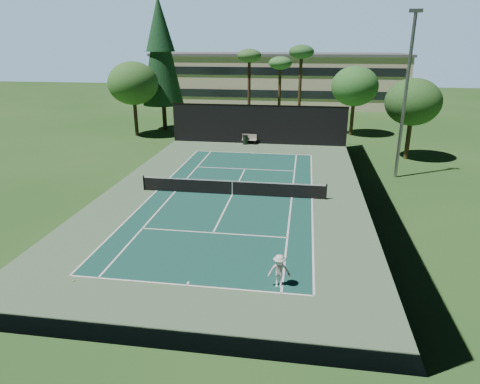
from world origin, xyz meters
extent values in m
plane|color=#264E1D|center=(0.00, 0.00, 0.00)|extent=(160.00, 160.00, 0.00)
cube|color=#51704E|center=(0.00, 0.00, 0.01)|extent=(18.00, 32.00, 0.01)
cube|color=#16493F|center=(0.00, 0.00, 0.01)|extent=(10.97, 23.77, 0.01)
cube|color=white|center=(0.00, -11.88, 0.02)|extent=(10.97, 0.10, 0.01)
cube|color=white|center=(0.00, 11.88, 0.02)|extent=(10.97, 0.10, 0.01)
cube|color=white|center=(0.00, -6.40, 0.02)|extent=(8.23, 0.10, 0.01)
cube|color=white|center=(0.00, 6.40, 0.02)|extent=(8.23, 0.10, 0.01)
cube|color=white|center=(-5.49, 0.00, 0.02)|extent=(0.10, 23.77, 0.01)
cube|color=white|center=(5.49, 0.00, 0.02)|extent=(0.10, 23.77, 0.01)
cube|color=white|center=(-4.12, 0.00, 0.02)|extent=(0.10, 23.77, 0.01)
cube|color=white|center=(4.12, 0.00, 0.02)|extent=(0.10, 23.77, 0.01)
cube|color=white|center=(0.00, 0.00, 0.02)|extent=(0.10, 12.80, 0.01)
cube|color=white|center=(0.00, -11.73, 0.02)|extent=(0.10, 0.30, 0.01)
cube|color=white|center=(0.00, 11.73, 0.02)|extent=(0.10, 0.30, 0.01)
cylinder|color=black|center=(-6.40, 0.00, 0.55)|extent=(0.10, 0.10, 1.10)
cylinder|color=black|center=(6.40, 0.00, 0.55)|extent=(0.10, 0.10, 1.10)
cube|color=black|center=(0.00, 0.00, 0.50)|extent=(12.80, 0.02, 0.92)
cube|color=white|center=(0.00, 0.00, 0.98)|extent=(12.80, 0.04, 0.07)
cube|color=white|center=(0.00, 0.00, 0.50)|extent=(0.05, 0.03, 0.92)
cube|color=black|center=(0.00, 16.00, 2.00)|extent=(18.00, 0.04, 4.00)
cube|color=black|center=(0.00, -16.00, 2.00)|extent=(18.00, 0.04, 4.00)
cube|color=black|center=(9.00, 0.00, 2.00)|extent=(0.04, 32.00, 4.00)
cube|color=black|center=(-9.00, 0.00, 2.00)|extent=(0.04, 32.00, 4.00)
cube|color=black|center=(0.00, 16.00, 4.00)|extent=(18.00, 0.06, 0.06)
imported|color=white|center=(3.97, -11.34, 0.76)|extent=(1.04, 0.67, 1.53)
sphere|color=#B5D630|center=(-5.07, -12.32, 0.04)|extent=(0.08, 0.08, 0.08)
sphere|color=#B6CA2D|center=(-1.06, 3.02, 0.04)|extent=(0.07, 0.07, 0.07)
sphere|color=yellow|center=(1.03, 3.54, 0.03)|extent=(0.06, 0.06, 0.06)
sphere|color=#D3DF32|center=(-5.32, 4.45, 0.03)|extent=(0.06, 0.06, 0.06)
cube|color=#BCB19C|center=(-0.86, 15.61, 0.45)|extent=(1.50, 0.45, 0.05)
cube|color=beige|center=(-0.86, 15.81, 0.75)|extent=(1.50, 0.06, 0.55)
cube|color=black|center=(-1.46, 15.61, 0.21)|extent=(0.06, 0.40, 0.42)
cube|color=black|center=(-0.26, 15.61, 0.21)|extent=(0.06, 0.40, 0.42)
cylinder|color=black|center=(-1.26, 15.49, 0.45)|extent=(0.52, 0.52, 0.90)
cylinder|color=black|center=(-1.26, 15.49, 0.92)|extent=(0.56, 0.56, 0.05)
cylinder|color=#40271B|center=(-12.00, 22.00, 1.80)|extent=(0.50, 0.50, 3.60)
cone|color=#13361A|center=(-12.00, 22.00, 9.00)|extent=(4.80, 4.80, 12.00)
cone|color=#153B1F|center=(-12.00, 22.00, 12.00)|extent=(3.30, 3.30, 6.00)
cylinder|color=#3F271B|center=(-2.00, 24.00, 4.28)|extent=(0.36, 0.36, 8.55)
ellipsoid|color=#38662E|center=(-2.00, 24.00, 8.55)|extent=(2.80, 2.80, 1.54)
cylinder|color=#43301C|center=(1.50, 26.00, 3.83)|extent=(0.36, 0.36, 7.65)
ellipsoid|color=#357032|center=(1.50, 26.00, 7.65)|extent=(2.80, 2.80, 1.54)
cylinder|color=#412F1C|center=(4.00, 23.00, 4.50)|extent=(0.36, 0.36, 9.00)
ellipsoid|color=#2B612B|center=(4.00, 23.00, 9.00)|extent=(2.80, 2.80, 1.54)
cylinder|color=#3F2E1B|center=(10.00, 22.00, 1.76)|extent=(0.40, 0.40, 3.52)
ellipsoid|color=#2C6627|center=(10.00, 22.00, 5.44)|extent=(5.12, 5.12, 4.35)
cylinder|color=#4B3820|center=(14.00, 12.00, 1.65)|extent=(0.40, 0.40, 3.30)
ellipsoid|color=#2A5822|center=(14.00, 12.00, 5.10)|extent=(4.80, 4.80, 4.08)
cylinder|color=#41301C|center=(-14.00, 18.00, 1.87)|extent=(0.40, 0.40, 3.74)
ellipsoid|color=#326527|center=(-14.00, 18.00, 5.78)|extent=(5.44, 5.44, 4.62)
cube|color=beige|center=(0.00, 46.00, 4.00)|extent=(40.00, 12.00, 8.00)
cube|color=#59595B|center=(0.00, 46.00, 8.10)|extent=(40.50, 12.50, 0.40)
cube|color=black|center=(0.00, 39.95, 2.40)|extent=(38.00, 0.15, 1.20)
cube|color=black|center=(0.00, 39.95, 5.80)|extent=(38.00, 0.15, 1.20)
cylinder|color=gray|center=(12.00, 6.00, 6.00)|extent=(0.24, 0.24, 12.00)
cube|color=gray|center=(12.00, 6.00, 12.10)|extent=(0.90, 0.25, 0.25)
camera|label=1|loc=(4.73, -27.59, 10.06)|focal=32.00mm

